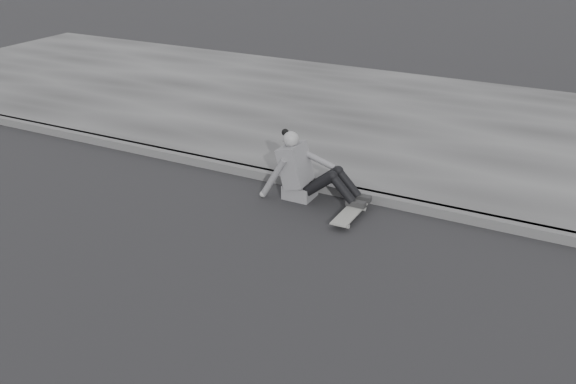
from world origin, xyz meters
name	(u,v)px	position (x,y,z in m)	size (l,w,h in m)	color
ground	(357,332)	(0.00, 0.00, 0.00)	(80.00, 80.00, 0.00)	black
curb	(438,211)	(0.00, 2.58, 0.06)	(24.00, 0.16, 0.12)	#474747
sidewalk	(490,136)	(0.00, 5.60, 0.06)	(24.00, 6.00, 0.12)	#3B3B3B
skateboard	(351,213)	(-0.90, 2.02, 0.07)	(0.20, 0.78, 0.09)	gray
seated_woman	(305,172)	(-1.64, 2.27, 0.36)	(1.38, 0.46, 0.88)	#57575A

